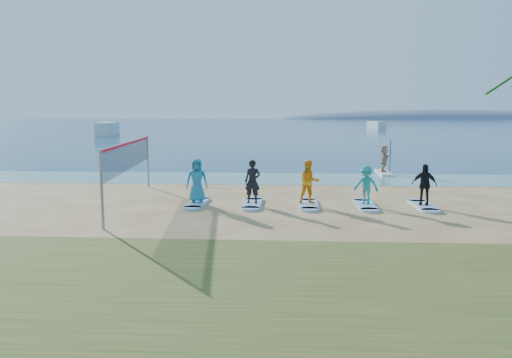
# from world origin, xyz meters

# --- Properties ---
(ground) EXTENTS (600.00, 600.00, 0.00)m
(ground) POSITION_xyz_m (0.00, 0.00, 0.00)
(ground) COLOR tan
(ground) RESTS_ON ground
(shallow_water) EXTENTS (600.00, 600.00, 0.00)m
(shallow_water) POSITION_xyz_m (0.00, 10.50, 0.01)
(shallow_water) COLOR teal
(shallow_water) RESTS_ON ground
(ocean) EXTENTS (600.00, 600.00, 0.00)m
(ocean) POSITION_xyz_m (0.00, 160.00, 0.01)
(ocean) COLOR navy
(ocean) RESTS_ON ground
(island_ridge) EXTENTS (220.00, 56.00, 18.00)m
(island_ridge) POSITION_xyz_m (95.00, 300.00, 0.00)
(island_ridge) COLOR slate
(island_ridge) RESTS_ON ground
(volleyball_net) EXTENTS (1.15, 9.03, 2.50)m
(volleyball_net) POSITION_xyz_m (-5.64, 2.55, 1.90)
(volleyball_net) COLOR gray
(volleyball_net) RESTS_ON ground
(paddleboard) EXTENTS (0.76, 3.01, 0.12)m
(paddleboard) POSITION_xyz_m (6.41, 13.21, 0.06)
(paddleboard) COLOR silver
(paddleboard) RESTS_ON ground
(paddleboarder) EXTENTS (0.89, 1.53, 1.57)m
(paddleboarder) POSITION_xyz_m (6.41, 13.21, 0.90)
(paddleboarder) COLOR tan
(paddleboarder) RESTS_ON paddleboard
(boat_offshore_a) EXTENTS (3.85, 9.45, 2.09)m
(boat_offshore_a) POSITION_xyz_m (-28.74, 63.21, 0.00)
(boat_offshore_a) COLOR silver
(boat_offshore_a) RESTS_ON ground
(boat_offshore_b) EXTENTS (3.83, 5.56, 1.68)m
(boat_offshore_b) POSITION_xyz_m (21.25, 101.20, 0.00)
(boat_offshore_b) COLOR silver
(boat_offshore_b) RESTS_ON ground
(surfboard_0) EXTENTS (0.70, 2.20, 0.09)m
(surfboard_0) POSITION_xyz_m (-2.94, 2.49, 0.04)
(surfboard_0) COLOR #95BDE7
(surfboard_0) RESTS_ON ground
(student_0) EXTENTS (0.92, 0.67, 1.73)m
(student_0) POSITION_xyz_m (-2.94, 2.49, 0.96)
(student_0) COLOR teal
(student_0) RESTS_ON surfboard_0
(surfboard_1) EXTENTS (0.70, 2.20, 0.09)m
(surfboard_1) POSITION_xyz_m (-0.72, 2.49, 0.04)
(surfboard_1) COLOR #95BDE7
(surfboard_1) RESTS_ON ground
(student_1) EXTENTS (0.67, 0.49, 1.70)m
(student_1) POSITION_xyz_m (-0.72, 2.49, 0.94)
(student_1) COLOR black
(student_1) RESTS_ON surfboard_1
(surfboard_2) EXTENTS (0.70, 2.20, 0.09)m
(surfboard_2) POSITION_xyz_m (1.49, 2.49, 0.04)
(surfboard_2) COLOR #95BDE7
(surfboard_2) RESTS_ON ground
(student_2) EXTENTS (0.91, 0.76, 1.69)m
(student_2) POSITION_xyz_m (1.49, 2.49, 0.93)
(student_2) COLOR orange
(student_2) RESTS_ON surfboard_2
(surfboard_3) EXTENTS (0.70, 2.20, 0.09)m
(surfboard_3) POSITION_xyz_m (3.70, 2.49, 0.04)
(surfboard_3) COLOR #95BDE7
(surfboard_3) RESTS_ON ground
(student_3) EXTENTS (1.11, 0.91, 1.50)m
(student_3) POSITION_xyz_m (3.70, 2.49, 0.84)
(student_3) COLOR teal
(student_3) RESTS_ON surfboard_3
(surfboard_4) EXTENTS (0.70, 2.20, 0.09)m
(surfboard_4) POSITION_xyz_m (5.91, 2.49, 0.04)
(surfboard_4) COLOR #95BDE7
(surfboard_4) RESTS_ON ground
(student_4) EXTENTS (1.00, 0.69, 1.58)m
(student_4) POSITION_xyz_m (5.91, 2.49, 0.88)
(student_4) COLOR black
(student_4) RESTS_ON surfboard_4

